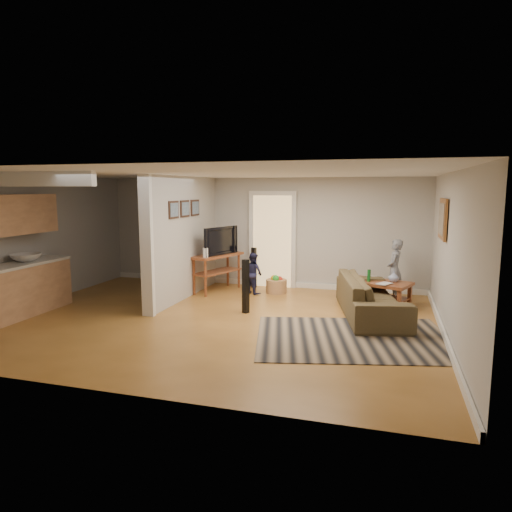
{
  "coord_description": "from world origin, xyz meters",
  "views": [
    {
      "loc": [
        2.84,
        -7.15,
        2.24
      ],
      "look_at": [
        0.67,
        0.3,
        1.1
      ],
      "focal_mm": 32.0,
      "sensor_mm": 36.0,
      "label": 1
    }
  ],
  "objects_px": {
    "speaker_right": "(254,268)",
    "toy_basket": "(276,285)",
    "toddler": "(253,293)",
    "coffee_table": "(380,286)",
    "speaker_left": "(246,286)",
    "child": "(393,299)",
    "sofa": "(370,316)",
    "tv_console": "(217,258)"
  },
  "relations": [
    {
      "from": "speaker_right",
      "to": "toy_basket",
      "type": "relative_size",
      "value": 2.05
    },
    {
      "from": "toy_basket",
      "to": "toddler",
      "type": "distance_m",
      "value": 0.53
    },
    {
      "from": "coffee_table",
      "to": "toddler",
      "type": "bearing_deg",
      "value": 175.34
    },
    {
      "from": "coffee_table",
      "to": "speaker_left",
      "type": "height_order",
      "value": "speaker_left"
    },
    {
      "from": "toy_basket",
      "to": "coffee_table",
      "type": "bearing_deg",
      "value": -10.54
    },
    {
      "from": "speaker_right",
      "to": "toddler",
      "type": "height_order",
      "value": "speaker_right"
    },
    {
      "from": "child",
      "to": "sofa",
      "type": "bearing_deg",
      "value": -8.26
    },
    {
      "from": "sofa",
      "to": "tv_console",
      "type": "height_order",
      "value": "tv_console"
    },
    {
      "from": "coffee_table",
      "to": "child",
      "type": "bearing_deg",
      "value": 61.03
    },
    {
      "from": "tv_console",
      "to": "speaker_right",
      "type": "xyz_separation_m",
      "value": [
        0.66,
        0.59,
        -0.29
      ]
    },
    {
      "from": "sofa",
      "to": "toddler",
      "type": "xyz_separation_m",
      "value": [
        -2.51,
        1.12,
        0.0
      ]
    },
    {
      "from": "speaker_right",
      "to": "toddler",
      "type": "bearing_deg",
      "value": -59.45
    },
    {
      "from": "sofa",
      "to": "toddler",
      "type": "relative_size",
      "value": 2.71
    },
    {
      "from": "tv_console",
      "to": "toy_basket",
      "type": "bearing_deg",
      "value": 28.38
    },
    {
      "from": "sofa",
      "to": "coffee_table",
      "type": "height_order",
      "value": "coffee_table"
    },
    {
      "from": "sofa",
      "to": "toddler",
      "type": "bearing_deg",
      "value": 53.07
    },
    {
      "from": "tv_console",
      "to": "speaker_left",
      "type": "bearing_deg",
      "value": -33.91
    },
    {
      "from": "speaker_right",
      "to": "coffee_table",
      "type": "bearing_deg",
      "value": -0.63
    },
    {
      "from": "speaker_left",
      "to": "toddler",
      "type": "height_order",
      "value": "speaker_left"
    },
    {
      "from": "speaker_left",
      "to": "speaker_right",
      "type": "xyz_separation_m",
      "value": [
        -0.47,
        2.13,
        -0.03
      ]
    },
    {
      "from": "tv_console",
      "to": "toddler",
      "type": "height_order",
      "value": "tv_console"
    },
    {
      "from": "sofa",
      "to": "speaker_left",
      "type": "bearing_deg",
      "value": 88.1
    },
    {
      "from": "coffee_table",
      "to": "child",
      "type": "height_order",
      "value": "coffee_table"
    },
    {
      "from": "child",
      "to": "speaker_left",
      "type": "bearing_deg",
      "value": -47.24
    },
    {
      "from": "tv_console",
      "to": "toy_basket",
      "type": "relative_size",
      "value": 3.1
    },
    {
      "from": "coffee_table",
      "to": "speaker_left",
      "type": "xyz_separation_m",
      "value": [
        -2.33,
        -1.33,
        0.13
      ]
    },
    {
      "from": "speaker_right",
      "to": "toy_basket",
      "type": "bearing_deg",
      "value": -16.89
    },
    {
      "from": "speaker_left",
      "to": "speaker_right",
      "type": "height_order",
      "value": "speaker_left"
    },
    {
      "from": "tv_console",
      "to": "speaker_right",
      "type": "height_order",
      "value": "tv_console"
    },
    {
      "from": "coffee_table",
      "to": "toddler",
      "type": "height_order",
      "value": "coffee_table"
    },
    {
      "from": "coffee_table",
      "to": "tv_console",
      "type": "distance_m",
      "value": 3.5
    },
    {
      "from": "toddler",
      "to": "sofa",
      "type": "bearing_deg",
      "value": -169.14
    },
    {
      "from": "tv_console",
      "to": "sofa",
      "type": "bearing_deg",
      "value": 1.17
    },
    {
      "from": "speaker_right",
      "to": "toy_basket",
      "type": "distance_m",
      "value": 0.8
    },
    {
      "from": "tv_console",
      "to": "toddler",
      "type": "bearing_deg",
      "value": 20.31
    },
    {
      "from": "tv_console",
      "to": "speaker_left",
      "type": "xyz_separation_m",
      "value": [
        1.14,
        -1.54,
        -0.26
      ]
    },
    {
      "from": "tv_console",
      "to": "child",
      "type": "xyz_separation_m",
      "value": [
        3.74,
        0.28,
        -0.75
      ]
    },
    {
      "from": "sofa",
      "to": "child",
      "type": "relative_size",
      "value": 1.94
    },
    {
      "from": "sofa",
      "to": "coffee_table",
      "type": "bearing_deg",
      "value": -21.05
    },
    {
      "from": "child",
      "to": "toddler",
      "type": "relative_size",
      "value": 1.39
    },
    {
      "from": "coffee_table",
      "to": "child",
      "type": "xyz_separation_m",
      "value": [
        0.27,
        0.49,
        -0.36
      ]
    },
    {
      "from": "sofa",
      "to": "child",
      "type": "bearing_deg",
      "value": -28.91
    }
  ]
}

